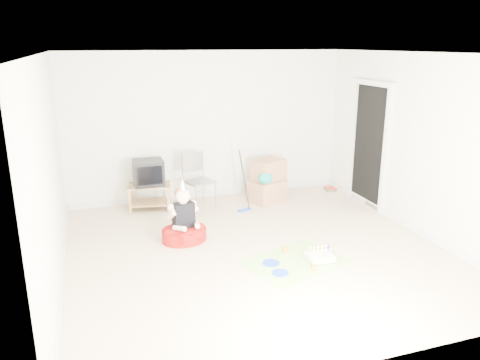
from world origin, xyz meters
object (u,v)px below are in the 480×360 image
object	(u,v)px
tv_stand	(150,194)
folding_chair	(199,181)
crt_tv	(148,172)
seated_woman	(184,227)
cardboard_boxes	(268,182)
birthday_cake	(320,258)

from	to	relation	value
tv_stand	folding_chair	bearing A→B (deg)	-14.46
tv_stand	folding_chair	size ratio (longest dim) A/B	0.78
crt_tv	folding_chair	bearing A→B (deg)	-13.78
tv_stand	seated_woman	size ratio (longest dim) A/B	0.81
crt_tv	cardboard_boxes	xyz separation A→B (m)	(2.05, -0.23, -0.28)
folding_chair	cardboard_boxes	world-z (taller)	folding_chair
crt_tv	cardboard_boxes	distance (m)	2.08
folding_chair	birthday_cake	size ratio (longest dim) A/B	2.84
tv_stand	cardboard_boxes	xyz separation A→B (m)	(2.05, -0.23, 0.10)
tv_stand	crt_tv	bearing A→B (deg)	-90.00
seated_woman	folding_chair	bearing A→B (deg)	67.18
tv_stand	crt_tv	xyz separation A→B (m)	(0.00, -0.00, 0.39)
tv_stand	birthday_cake	size ratio (longest dim) A/B	2.22
cardboard_boxes	birthday_cake	size ratio (longest dim) A/B	2.20
birthday_cake	folding_chair	bearing A→B (deg)	111.99
tv_stand	seated_woman	xyz separation A→B (m)	(0.28, -1.48, -0.05)
tv_stand	folding_chair	distance (m)	0.87
crt_tv	folding_chair	xyz separation A→B (m)	(0.82, -0.21, -0.17)
crt_tv	birthday_cake	world-z (taller)	crt_tv
tv_stand	cardboard_boxes	size ratio (longest dim) A/B	1.01
seated_woman	tv_stand	bearing A→B (deg)	100.70
crt_tv	seated_woman	bearing A→B (deg)	-78.62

